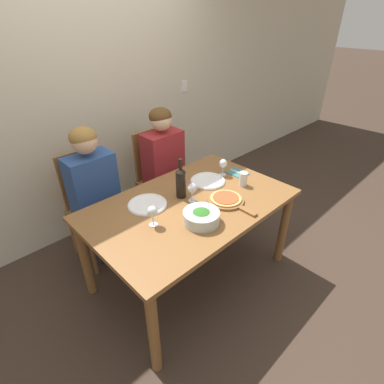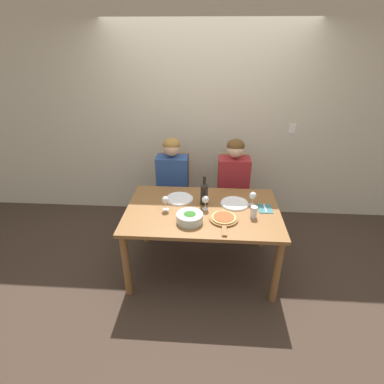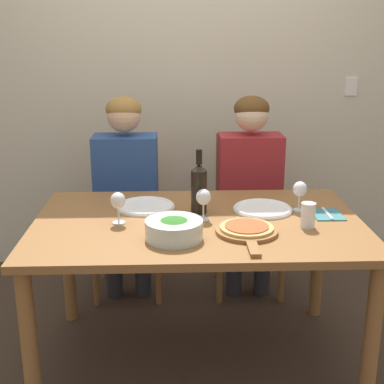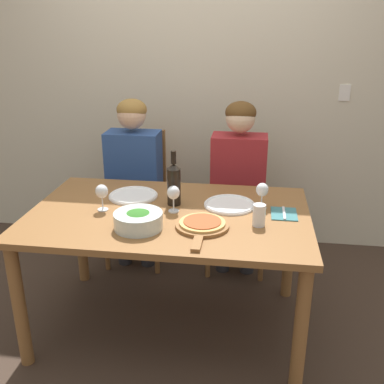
{
  "view_description": "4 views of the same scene",
  "coord_description": "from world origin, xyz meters",
  "px_view_note": "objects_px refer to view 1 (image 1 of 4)",
  "views": [
    {
      "loc": [
        -1.3,
        -1.37,
        1.99
      ],
      "look_at": [
        0.05,
        0.03,
        0.81
      ],
      "focal_mm": 28.0,
      "sensor_mm": 36.0,
      "label": 1
    },
    {
      "loc": [
        0.06,
        -2.59,
        2.33
      ],
      "look_at": [
        -0.11,
        0.05,
        0.92
      ],
      "focal_mm": 28.0,
      "sensor_mm": 36.0,
      "label": 2
    },
    {
      "loc": [
        -0.12,
        -2.38,
        1.61
      ],
      "look_at": [
        -0.03,
        0.07,
        0.87
      ],
      "focal_mm": 50.0,
      "sensor_mm": 36.0,
      "label": 3
    },
    {
      "loc": [
        0.45,
        -2.25,
        1.74
      ],
      "look_at": [
        0.11,
        0.12,
        0.83
      ],
      "focal_mm": 42.0,
      "sensor_mm": 36.0,
      "label": 4
    }
  ],
  "objects_px": {
    "chair_right": "(158,175)",
    "wine_glass_centre": "(192,189)",
    "dinner_plate_right": "(208,181)",
    "person_woman": "(94,185)",
    "person_man": "(164,159)",
    "wine_glass_left": "(152,212)",
    "chair_left": "(92,203)",
    "broccoli_bowl": "(201,217)",
    "fork_on_napkin": "(237,173)",
    "dinner_plate_left": "(147,204)",
    "water_tumbler": "(243,179)",
    "wine_bottle": "(181,182)",
    "wine_glass_right": "(223,164)",
    "pizza_on_board": "(227,200)"
  },
  "relations": [
    {
      "from": "chair_left",
      "to": "wine_bottle",
      "type": "xyz_separation_m",
      "value": [
        0.41,
        -0.74,
        0.35
      ]
    },
    {
      "from": "chair_right",
      "to": "pizza_on_board",
      "type": "distance_m",
      "value": 1.07
    },
    {
      "from": "fork_on_napkin",
      "to": "dinner_plate_left",
      "type": "bearing_deg",
      "value": 170.99
    },
    {
      "from": "dinner_plate_left",
      "to": "wine_glass_left",
      "type": "height_order",
      "value": "wine_glass_left"
    },
    {
      "from": "chair_left",
      "to": "dinner_plate_left",
      "type": "height_order",
      "value": "chair_left"
    },
    {
      "from": "wine_glass_left",
      "to": "wine_glass_centre",
      "type": "relative_size",
      "value": 1.0
    },
    {
      "from": "dinner_plate_left",
      "to": "wine_glass_centre",
      "type": "bearing_deg",
      "value": -33.41
    },
    {
      "from": "chair_left",
      "to": "person_man",
      "type": "bearing_deg",
      "value": -8.69
    },
    {
      "from": "broccoli_bowl",
      "to": "wine_glass_left",
      "type": "distance_m",
      "value": 0.33
    },
    {
      "from": "person_woman",
      "to": "water_tumbler",
      "type": "height_order",
      "value": "person_woman"
    },
    {
      "from": "dinner_plate_right",
      "to": "water_tumbler",
      "type": "xyz_separation_m",
      "value": [
        0.17,
        -0.24,
        0.05
      ]
    },
    {
      "from": "chair_left",
      "to": "wine_glass_left",
      "type": "bearing_deg",
      "value": -88.08
    },
    {
      "from": "dinner_plate_right",
      "to": "fork_on_napkin",
      "type": "xyz_separation_m",
      "value": [
        0.3,
        -0.08,
        -0.01
      ]
    },
    {
      "from": "chair_right",
      "to": "fork_on_napkin",
      "type": "bearing_deg",
      "value": -70.74
    },
    {
      "from": "dinner_plate_left",
      "to": "wine_glass_right",
      "type": "xyz_separation_m",
      "value": [
        0.76,
        -0.07,
        0.1
      ]
    },
    {
      "from": "chair_right",
      "to": "wine_glass_centre",
      "type": "xyz_separation_m",
      "value": [
        -0.33,
        -0.85,
        0.33
      ]
    },
    {
      "from": "water_tumbler",
      "to": "person_woman",
      "type": "bearing_deg",
      "value": 136.48
    },
    {
      "from": "wine_bottle",
      "to": "water_tumbler",
      "type": "distance_m",
      "value": 0.54
    },
    {
      "from": "wine_bottle",
      "to": "person_man",
      "type": "bearing_deg",
      "value": 61.19
    },
    {
      "from": "chair_right",
      "to": "wine_bottle",
      "type": "distance_m",
      "value": 0.89
    },
    {
      "from": "wine_glass_left",
      "to": "chair_left",
      "type": "bearing_deg",
      "value": 91.92
    },
    {
      "from": "dinner_plate_left",
      "to": "wine_glass_left",
      "type": "distance_m",
      "value": 0.27
    },
    {
      "from": "dinner_plate_left",
      "to": "fork_on_napkin",
      "type": "distance_m",
      "value": 0.9
    },
    {
      "from": "person_man",
      "to": "pizza_on_board",
      "type": "distance_m",
      "value": 0.93
    },
    {
      "from": "chair_right",
      "to": "wine_glass_centre",
      "type": "distance_m",
      "value": 0.96
    },
    {
      "from": "dinner_plate_right",
      "to": "person_woman",
      "type": "bearing_deg",
      "value": 140.25
    },
    {
      "from": "dinner_plate_right",
      "to": "wine_glass_left",
      "type": "bearing_deg",
      "value": -167.24
    },
    {
      "from": "person_woman",
      "to": "chair_right",
      "type": "bearing_deg",
      "value": 8.69
    },
    {
      "from": "wine_glass_left",
      "to": "fork_on_napkin",
      "type": "xyz_separation_m",
      "value": [
        1.0,
        0.08,
        -0.1
      ]
    },
    {
      "from": "pizza_on_board",
      "to": "wine_glass_left",
      "type": "height_order",
      "value": "wine_glass_left"
    },
    {
      "from": "pizza_on_board",
      "to": "wine_glass_left",
      "type": "xyz_separation_m",
      "value": [
        -0.58,
        0.15,
        0.09
      ]
    },
    {
      "from": "person_woman",
      "to": "wine_glass_centre",
      "type": "xyz_separation_m",
      "value": [
        0.43,
        -0.73,
        0.1
      ]
    },
    {
      "from": "person_man",
      "to": "dinner_plate_left",
      "type": "distance_m",
      "value": 0.82
    },
    {
      "from": "person_man",
      "to": "wine_glass_left",
      "type": "relative_size",
      "value": 8.27
    },
    {
      "from": "chair_right",
      "to": "wine_glass_left",
      "type": "bearing_deg",
      "value": -129.41
    },
    {
      "from": "broccoli_bowl",
      "to": "wine_glass_centre",
      "type": "bearing_deg",
      "value": 59.28
    },
    {
      "from": "chair_left",
      "to": "wine_glass_right",
      "type": "relative_size",
      "value": 6.55
    },
    {
      "from": "wine_glass_left",
      "to": "chair_right",
      "type": "bearing_deg",
      "value": 50.59
    },
    {
      "from": "chair_right",
      "to": "wine_glass_left",
      "type": "height_order",
      "value": "chair_right"
    },
    {
      "from": "broccoli_bowl",
      "to": "wine_glass_right",
      "type": "relative_size",
      "value": 1.66
    },
    {
      "from": "pizza_on_board",
      "to": "wine_glass_right",
      "type": "distance_m",
      "value": 0.44
    },
    {
      "from": "wine_glass_right",
      "to": "wine_glass_centre",
      "type": "distance_m",
      "value": 0.5
    },
    {
      "from": "dinner_plate_right",
      "to": "dinner_plate_left",
      "type": "bearing_deg",
      "value": 173.88
    },
    {
      "from": "pizza_on_board",
      "to": "fork_on_napkin",
      "type": "height_order",
      "value": "pizza_on_board"
    },
    {
      "from": "chair_right",
      "to": "pizza_on_board",
      "type": "bearing_deg",
      "value": -97.99
    },
    {
      "from": "dinner_plate_left",
      "to": "wine_bottle",
      "type": "bearing_deg",
      "value": -16.79
    },
    {
      "from": "broccoli_bowl",
      "to": "fork_on_napkin",
      "type": "height_order",
      "value": "broccoli_bowl"
    },
    {
      "from": "wine_glass_right",
      "to": "water_tumbler",
      "type": "distance_m",
      "value": 0.24
    },
    {
      "from": "chair_right",
      "to": "water_tumbler",
      "type": "distance_m",
      "value": 1.01
    },
    {
      "from": "person_woman",
      "to": "fork_on_napkin",
      "type": "xyz_separation_m",
      "value": [
        1.03,
        -0.69,
        -0.0
      ]
    }
  ]
}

